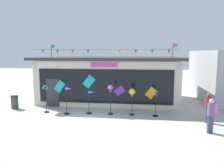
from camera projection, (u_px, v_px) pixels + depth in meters
The scene contains 11 objects.
ground_plane at pixel (82, 121), 12.38m from camera, with size 80.00×80.00×0.00m, color #ADAAA5.
kite_shop_building at pixel (110, 78), 17.89m from camera, with size 10.80×6.57×4.55m.
wind_spinner_far_left at pixel (46, 96), 14.01m from camera, with size 0.35×0.32×1.81m.
wind_spinner_left at pixel (68, 98), 13.63m from camera, with size 0.54×0.35×1.72m.
wind_spinner_center_left at pixel (90, 101), 13.77m from camera, with size 0.55×0.36×1.47m.
wind_spinner_center_right at pixel (110, 92), 13.57m from camera, with size 0.34×0.34×1.85m.
wind_spinner_right at pixel (132, 94), 13.42m from camera, with size 0.39×0.39×1.66m.
wind_spinner_far_right at pixel (156, 103), 13.18m from camera, with size 0.35×0.35×1.57m.
person_near_camera at pixel (208, 108), 11.96m from camera, with size 0.34×0.34×1.68m.
person_mid_plaza at pixel (211, 115), 10.42m from camera, with size 0.46×0.34×1.68m.
trash_bin at pixel (15, 102), 15.09m from camera, with size 0.52×0.52×0.92m.
Camera 1 is at (3.22, -11.65, 3.83)m, focal length 35.06 mm.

